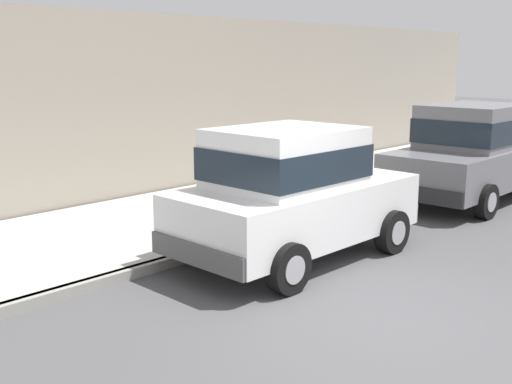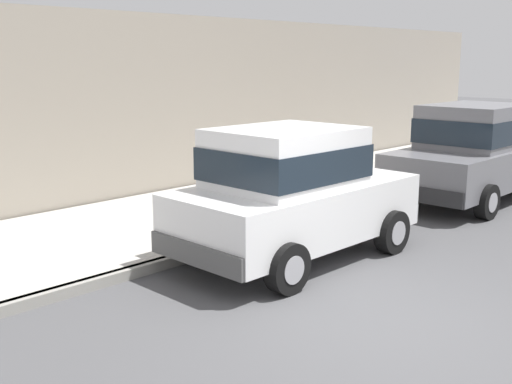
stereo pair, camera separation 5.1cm
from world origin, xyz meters
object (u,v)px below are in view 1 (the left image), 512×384
object	(u,v)px
car_white_hatchback	(292,192)
dog_grey	(205,207)
car_grey_sedan	(474,151)
fire_hydrant	(346,181)

from	to	relation	value
car_white_hatchback	dog_grey	world-z (taller)	car_white_hatchback
car_grey_sedan	car_white_hatchback	bearing A→B (deg)	-91.28
car_white_hatchback	dog_grey	xyz separation A→B (m)	(-1.93, 0.10, -0.55)
car_grey_sedan	dog_grey	size ratio (longest dim) A/B	6.24
car_white_hatchback	car_grey_sedan	xyz separation A→B (m)	(0.12, 5.47, 0.01)
fire_hydrant	dog_grey	bearing A→B (deg)	-98.80
car_white_hatchback	fire_hydrant	distance (m)	3.65
dog_grey	fire_hydrant	bearing A→B (deg)	81.20
car_white_hatchback	fire_hydrant	bearing A→B (deg)	113.39
car_white_hatchback	fire_hydrant	xyz separation A→B (m)	(-1.44, 3.32, -0.50)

